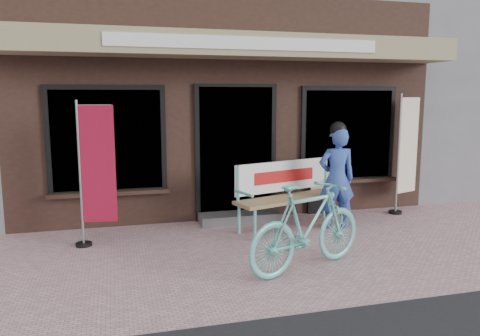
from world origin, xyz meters
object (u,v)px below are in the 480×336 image
object	(u,v)px
bicycle	(307,227)
nobori_cream	(406,152)
bench	(289,189)
nobori_red	(95,172)
person	(337,176)
menu_stand	(319,189)

from	to	relation	value
bicycle	nobori_cream	bearing A→B (deg)	-73.68
bench	nobori_red	xyz separation A→B (m)	(-2.82, -0.20, 0.42)
nobori_red	bench	bearing A→B (deg)	13.79
person	menu_stand	distance (m)	0.98
person	bicycle	distance (m)	1.90
bench	bicycle	distance (m)	1.81
menu_stand	person	bearing A→B (deg)	-96.45
bench	menu_stand	world-z (taller)	bench
nobori_red	nobori_cream	xyz separation A→B (m)	(5.10, 0.55, 0.05)
bench	person	size ratio (longest dim) A/B	1.18
person	menu_stand	bearing A→B (deg)	89.84
bench	nobori_cream	world-z (taller)	nobori_cream
nobori_red	person	bearing A→B (deg)	9.02
nobori_cream	bench	bearing A→B (deg)	170.27
nobori_red	menu_stand	size ratio (longest dim) A/B	2.41
person	nobori_cream	distance (m)	1.72
nobori_red	nobori_cream	bearing A→B (deg)	15.90
bench	nobori_cream	distance (m)	2.35
bench	nobori_cream	size ratio (longest dim) A/B	0.94
bicycle	nobori_red	bearing A→B (deg)	35.47
person	nobori_red	world-z (taller)	nobori_red
bench	bicycle	bearing A→B (deg)	-121.23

